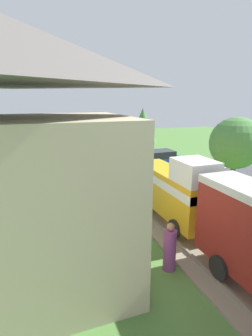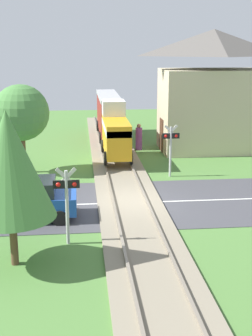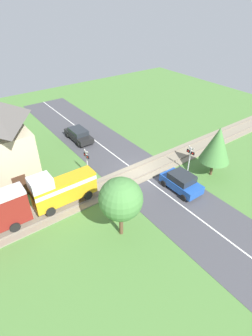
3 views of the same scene
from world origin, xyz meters
TOP-DOWN VIEW (x-y plane):
  - ground_plane at (0.00, 0.00)m, footprint 60.00×60.00m
  - road_surface at (0.00, 0.00)m, footprint 48.00×6.40m
  - track_bed at (0.00, 0.00)m, footprint 2.80×48.00m
  - train at (0.00, 11.63)m, footprint 1.58×13.05m
  - car_near_crossing at (-4.12, -1.44)m, footprint 3.67×1.97m
  - crossing_signal_west_approach at (-2.57, -4.04)m, footprint 0.90×0.18m
  - crossing_signal_east_approach at (2.57, 4.04)m, footprint 0.90×0.18m
  - station_building at (6.33, 10.03)m, footprint 6.83×4.31m
  - pedestrian_by_station at (1.75, 10.55)m, footprint 0.43×0.43m
  - tree_roadside_hedge at (-5.13, 5.66)m, footprint 2.97×2.97m
  - tree_beyond_track at (-4.21, -5.45)m, footprint 2.75×2.75m

SIDE VIEW (x-z plane):
  - ground_plane at x=0.00m, z-range 0.00..0.00m
  - road_surface at x=0.00m, z-range 0.00..0.02m
  - track_bed at x=0.00m, z-range -0.05..0.19m
  - pedestrian_by_station at x=1.75m, z-range -0.08..1.65m
  - car_near_crossing at x=-4.12m, z-range 0.03..1.62m
  - crossing_signal_west_approach at x=-2.57m, z-range 0.40..3.15m
  - crossing_signal_east_approach at x=2.57m, z-range 0.40..3.15m
  - train at x=0.00m, z-range 0.28..3.46m
  - tree_roadside_hedge at x=-5.13m, z-range 0.86..5.59m
  - tree_beyond_track at x=-4.21m, z-range 0.79..5.69m
  - station_building at x=6.33m, z-range -0.09..7.54m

